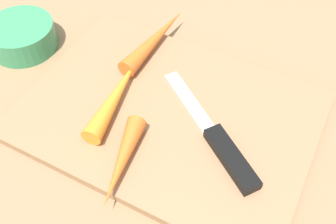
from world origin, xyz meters
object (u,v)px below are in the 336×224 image
object	(u,v)px
cutting_board	(168,115)
carrot_shortest	(122,161)
small_bowl	(22,36)
carrot_longest	(155,39)
carrot_medium	(117,94)
knife	(225,150)

from	to	relation	value
cutting_board	carrot_shortest	world-z (taller)	carrot_shortest
cutting_board	small_bowl	size ratio (longest dim) A/B	3.69
cutting_board	carrot_shortest	size ratio (longest dim) A/B	3.15
carrot_longest	cutting_board	bearing A→B (deg)	-140.05
carrot_medium	small_bowl	size ratio (longest dim) A/B	1.49
cutting_board	carrot_longest	xyz separation A→B (m)	(0.07, -0.10, 0.02)
carrot_longest	small_bowl	size ratio (longest dim) A/B	1.50
carrot_longest	carrot_medium	bearing A→B (deg)	-172.31
small_bowl	carrot_shortest	bearing A→B (deg)	154.39
knife	cutting_board	bearing A→B (deg)	21.04
knife	carrot_longest	xyz separation A→B (m)	(0.16, -0.13, 0.01)
carrot_longest	carrot_shortest	distance (m)	0.21
carrot_medium	carrot_longest	world-z (taller)	same
knife	carrot_shortest	size ratio (longest dim) A/B	1.52
cutting_board	carrot_medium	world-z (taller)	carrot_medium
carrot_medium	carrot_shortest	bearing A→B (deg)	-152.14
carrot_longest	carrot_shortest	world-z (taller)	carrot_longest
cutting_board	carrot_longest	world-z (taller)	carrot_longest
carrot_medium	cutting_board	bearing A→B (deg)	-86.08
carrot_longest	carrot_shortest	xyz separation A→B (m)	(-0.07, 0.20, -0.00)
carrot_medium	carrot_shortest	size ratio (longest dim) A/B	1.27
carrot_medium	carrot_shortest	world-z (taller)	carrot_medium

